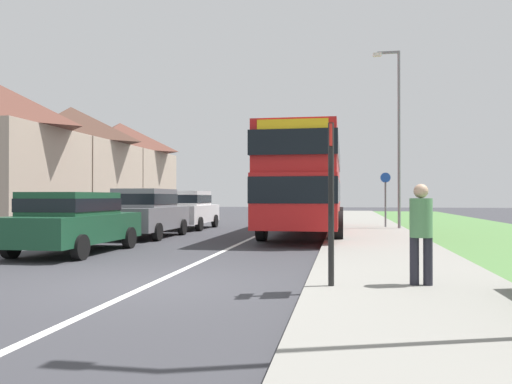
% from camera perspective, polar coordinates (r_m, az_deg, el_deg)
% --- Properties ---
extents(ground_plane, '(120.00, 120.00, 0.00)m').
position_cam_1_polar(ground_plane, '(8.80, -11.78, -10.15)').
color(ground_plane, '#38383D').
extents(lane_marking_centre, '(0.14, 60.00, 0.01)m').
position_cam_1_polar(lane_marking_centre, '(16.45, -1.45, -5.62)').
color(lane_marking_centre, silver).
rests_on(lane_marking_centre, ground_plane).
extents(pavement_near_side, '(3.20, 68.00, 0.12)m').
position_cam_1_polar(pavement_near_side, '(14.18, 13.90, -6.20)').
color(pavement_near_side, gray).
rests_on(pavement_near_side, ground_plane).
extents(double_decker_bus, '(2.80, 10.88, 3.70)m').
position_cam_1_polar(double_decker_bus, '(19.59, 5.64, 1.47)').
color(double_decker_bus, red).
rests_on(double_decker_bus, ground_plane).
extents(parked_car_dark_green, '(1.97, 4.40, 1.58)m').
position_cam_1_polar(parked_car_dark_green, '(13.98, -19.76, -2.92)').
color(parked_car_dark_green, '#19472D').
rests_on(parked_car_dark_green, ground_plane).
extents(parked_car_grey, '(1.92, 4.26, 1.74)m').
position_cam_1_polar(parked_car_grey, '(18.52, -12.14, -2.11)').
color(parked_car_grey, slate).
rests_on(parked_car_grey, ground_plane).
extents(parked_car_white, '(1.94, 4.24, 1.70)m').
position_cam_1_polar(parked_car_white, '(23.10, -7.59, -1.82)').
color(parked_car_white, silver).
rests_on(parked_car_white, ground_plane).
extents(pedestrian_at_stop, '(0.34, 0.34, 1.67)m').
position_cam_1_polar(pedestrian_at_stop, '(8.21, 18.01, -3.99)').
color(pedestrian_at_stop, '#23232D').
rests_on(pedestrian_at_stop, ground_plane).
extents(bus_stop_sign, '(0.09, 0.52, 2.60)m').
position_cam_1_polar(bus_stop_sign, '(7.82, 8.41, -0.04)').
color(bus_stop_sign, black).
rests_on(bus_stop_sign, ground_plane).
extents(cycle_route_sign, '(0.44, 0.08, 2.52)m').
position_cam_1_polar(cycle_route_sign, '(23.16, 14.31, -0.58)').
color(cycle_route_sign, slate).
rests_on(cycle_route_sign, ground_plane).
extents(street_lamp_mid, '(1.14, 0.20, 7.67)m').
position_cam_1_polar(street_lamp_mid, '(22.59, 15.48, 6.94)').
color(street_lamp_mid, slate).
rests_on(street_lamp_mid, ground_plane).
extents(house_terrace_far_side, '(6.17, 19.62, 6.66)m').
position_cam_1_polar(house_terrace_far_side, '(31.41, -20.06, 2.94)').
color(house_terrace_far_side, tan).
rests_on(house_terrace_far_side, ground_plane).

